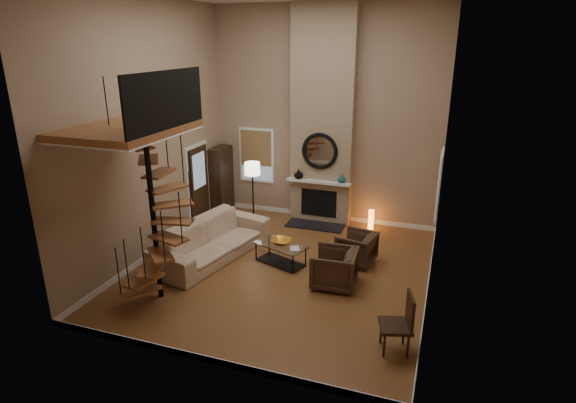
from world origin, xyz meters
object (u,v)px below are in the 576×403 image
(hutch, at_px, (221,179))
(coffee_table, at_px, (280,251))
(floor_lamp, at_px, (252,174))
(armchair_near, at_px, (359,249))
(armchair_far, at_px, (338,269))
(side_chair, at_px, (401,321))
(accent_lamp, at_px, (371,220))
(sofa, at_px, (212,240))

(hutch, xyz_separation_m, coffee_table, (2.67, -2.51, -0.67))
(hutch, relative_size, floor_lamp, 1.06)
(armchair_near, bearing_deg, coffee_table, -60.34)
(hutch, xyz_separation_m, armchair_far, (4.08, -3.04, -0.60))
(hutch, bearing_deg, armchair_near, -24.52)
(hutch, height_order, coffee_table, hutch)
(side_chair, bearing_deg, floor_lamp, 136.19)
(hutch, relative_size, coffee_table, 1.41)
(coffee_table, height_order, accent_lamp, accent_lamp)
(sofa, height_order, accent_lamp, sofa)
(armchair_near, distance_m, side_chair, 3.04)
(floor_lamp, bearing_deg, coffee_table, -52.12)
(sofa, distance_m, side_chair, 4.86)
(armchair_far, relative_size, coffee_table, 0.67)
(armchair_far, bearing_deg, side_chair, 36.14)
(armchair_near, xyz_separation_m, accent_lamp, (-0.10, 2.07, -0.10))
(armchair_near, bearing_deg, floor_lamp, -101.86)
(armchair_near, xyz_separation_m, side_chair, (1.19, -2.79, 0.17))
(hutch, height_order, accent_lamp, hutch)
(sofa, height_order, side_chair, side_chair)
(coffee_table, height_order, side_chair, side_chair)
(armchair_far, bearing_deg, floor_lamp, -133.03)
(sofa, xyz_separation_m, coffee_table, (1.58, 0.15, -0.11))
(accent_lamp, bearing_deg, armchair_near, -87.37)
(armchair_near, xyz_separation_m, armchair_far, (-0.21, -1.08, 0.00))
(armchair_near, distance_m, floor_lamp, 3.45)
(coffee_table, relative_size, side_chair, 1.27)
(hutch, xyz_separation_m, side_chair, (5.48, -4.74, -0.42))
(armchair_near, bearing_deg, accent_lamp, -166.58)
(armchair_near, relative_size, floor_lamp, 0.45)
(hutch, relative_size, side_chair, 1.79)
(coffee_table, distance_m, side_chair, 3.60)
(accent_lamp, xyz_separation_m, side_chair, (1.29, -4.86, 0.28))
(sofa, height_order, armchair_near, sofa)
(coffee_table, bearing_deg, hutch, 136.78)
(floor_lamp, bearing_deg, side_chair, -43.81)
(hutch, bearing_deg, armchair_far, -36.69)
(hutch, bearing_deg, side_chair, -40.88)
(sofa, xyz_separation_m, floor_lamp, (0.16, 1.97, 1.02))
(hutch, bearing_deg, floor_lamp, -28.81)
(hutch, distance_m, side_chair, 7.25)
(armchair_far, relative_size, accent_lamp, 1.69)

